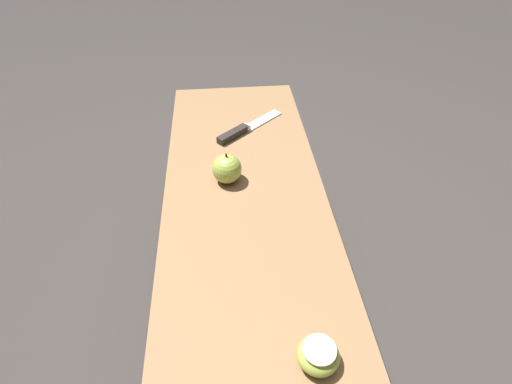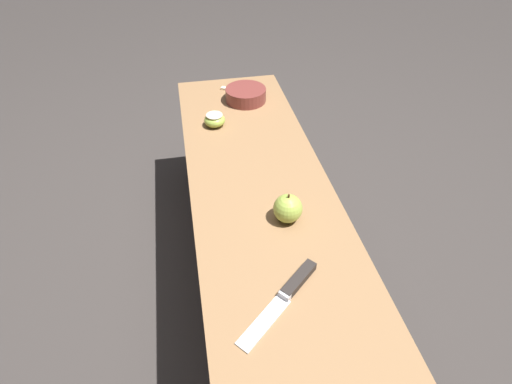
{
  "view_description": "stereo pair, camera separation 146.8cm",
  "coord_description": "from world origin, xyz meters",
  "px_view_note": "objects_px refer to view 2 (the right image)",
  "views": [
    {
      "loc": [
        0.61,
        -0.04,
        1.07
      ],
      "look_at": [
        -0.08,
        0.02,
        0.46
      ],
      "focal_mm": 28.0,
      "sensor_mm": 36.0,
      "label": 1
    },
    {
      "loc": [
        -0.84,
        0.17,
        1.14
      ],
      "look_at": [
        -0.08,
        0.02,
        0.46
      ],
      "focal_mm": 28.0,
      "sensor_mm": 36.0,
      "label": 2
    }
  ],
  "objects_px": {
    "knife": "(290,290)",
    "apple_whole": "(288,208)",
    "bowl": "(246,95)",
    "apple_cut": "(215,120)",
    "wooden_bench": "(259,197)"
  },
  "relations": [
    {
      "from": "knife",
      "to": "apple_whole",
      "type": "xyz_separation_m",
      "value": [
        0.21,
        -0.05,
        0.03
      ]
    },
    {
      "from": "bowl",
      "to": "apple_whole",
      "type": "bearing_deg",
      "value": 179.55
    },
    {
      "from": "apple_cut",
      "to": "bowl",
      "type": "bearing_deg",
      "value": -41.24
    },
    {
      "from": "wooden_bench",
      "to": "knife",
      "type": "height_order",
      "value": "knife"
    },
    {
      "from": "apple_cut",
      "to": "bowl",
      "type": "xyz_separation_m",
      "value": [
        0.15,
        -0.13,
        0.0
      ]
    },
    {
      "from": "wooden_bench",
      "to": "bowl",
      "type": "xyz_separation_m",
      "value": [
        0.46,
        -0.04,
        0.09
      ]
    },
    {
      "from": "apple_cut",
      "to": "wooden_bench",
      "type": "bearing_deg",
      "value": -164.56
    },
    {
      "from": "bowl",
      "to": "wooden_bench",
      "type": "bearing_deg",
      "value": 174.54
    },
    {
      "from": "apple_whole",
      "to": "bowl",
      "type": "bearing_deg",
      "value": -0.45
    },
    {
      "from": "wooden_bench",
      "to": "bowl",
      "type": "distance_m",
      "value": 0.47
    },
    {
      "from": "apple_whole",
      "to": "apple_cut",
      "type": "relative_size",
      "value": 1.18
    },
    {
      "from": "wooden_bench",
      "to": "apple_whole",
      "type": "distance_m",
      "value": 0.19
    },
    {
      "from": "apple_whole",
      "to": "wooden_bench",
      "type": "bearing_deg",
      "value": 13.75
    },
    {
      "from": "knife",
      "to": "bowl",
      "type": "bearing_deg",
      "value": -134.51
    },
    {
      "from": "wooden_bench",
      "to": "bowl",
      "type": "height_order",
      "value": "bowl"
    }
  ]
}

